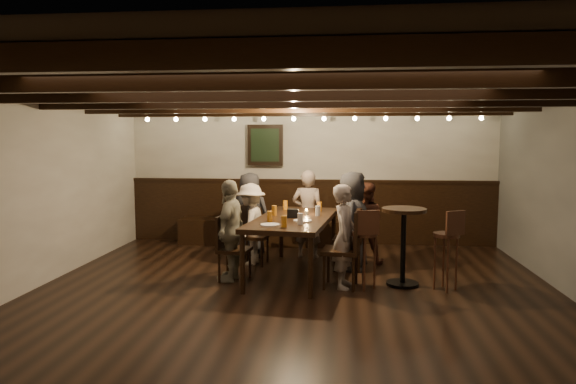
# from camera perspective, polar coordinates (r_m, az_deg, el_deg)

# --- Properties ---
(room) EXTENTS (7.00, 7.00, 7.00)m
(room) POSITION_cam_1_polar(r_m,az_deg,el_deg) (7.92, -0.08, 0.21)
(room) COLOR black
(room) RESTS_ON ground
(dining_table) EXTENTS (1.20, 2.23, 0.80)m
(dining_table) POSITION_cam_1_polar(r_m,az_deg,el_deg) (7.01, 0.64, -3.35)
(dining_table) COLOR black
(dining_table) RESTS_ON floor
(chair_left_near) EXTENTS (0.45, 0.45, 0.88)m
(chair_left_near) POSITION_cam_1_polar(r_m,az_deg,el_deg) (7.70, -3.93, -6.03)
(chair_left_near) COLOR black
(chair_left_near) RESTS_ON floor
(chair_left_far) EXTENTS (0.44, 0.44, 0.86)m
(chair_left_far) POSITION_cam_1_polar(r_m,az_deg,el_deg) (6.87, -6.09, -7.59)
(chair_left_far) COLOR black
(chair_left_far) RESTS_ON floor
(chair_right_near) EXTENTS (0.46, 0.46, 0.91)m
(chair_right_near) POSITION_cam_1_polar(r_m,az_deg,el_deg) (7.42, 6.84, -6.43)
(chair_right_near) COLOR black
(chair_right_near) RESTS_ON floor
(chair_right_far) EXTENTS (0.50, 0.50, 0.98)m
(chair_right_far) POSITION_cam_1_polar(r_m,az_deg,el_deg) (6.55, 6.04, -7.93)
(chair_right_far) COLOR black
(chair_right_far) RESTS_ON floor
(person_bench_left) EXTENTS (0.70, 0.50, 1.34)m
(person_bench_left) POSITION_cam_1_polar(r_m,az_deg,el_deg) (8.11, -4.27, -2.55)
(person_bench_left) COLOR #28272A
(person_bench_left) RESTS_ON floor
(person_bench_centre) EXTENTS (0.54, 0.39, 1.38)m
(person_bench_centre) POSITION_cam_1_polar(r_m,az_deg,el_deg) (8.03, 2.20, -2.45)
(person_bench_centre) COLOR slate
(person_bench_centre) RESTS_ON floor
(person_bench_right) EXTENTS (0.64, 0.53, 1.22)m
(person_bench_right) POSITION_cam_1_polar(r_m,az_deg,el_deg) (7.79, 8.53, -3.40)
(person_bench_right) COLOR #5B2F1F
(person_bench_right) RESTS_ON floor
(person_left_near) EXTENTS (0.54, 0.83, 1.21)m
(person_left_near) POSITION_cam_1_polar(r_m,az_deg,el_deg) (7.65, -4.17, -3.55)
(person_left_near) COLOR #B6AA9A
(person_left_near) RESTS_ON floor
(person_left_far) EXTENTS (0.42, 0.82, 1.34)m
(person_left_far) POSITION_cam_1_polar(r_m,az_deg,el_deg) (6.79, -6.38, -4.24)
(person_left_far) COLOR gray
(person_left_far) RESTS_ON floor
(person_right_near) EXTENTS (0.52, 0.73, 1.40)m
(person_right_near) POSITION_cam_1_polar(r_m,az_deg,el_deg) (7.34, 7.12, -3.22)
(person_right_near) COLOR #2A292C
(person_right_near) RESTS_ON floor
(person_right_far) EXTENTS (0.37, 0.51, 1.30)m
(person_right_far) POSITION_cam_1_polar(r_m,az_deg,el_deg) (6.47, 6.33, -4.92)
(person_right_far) COLOR gray
(person_right_far) RESTS_ON floor
(pint_a) EXTENTS (0.07, 0.07, 0.14)m
(pint_a) POSITION_cam_1_polar(r_m,az_deg,el_deg) (7.73, -0.31, -1.46)
(pint_a) COLOR #BF7219
(pint_a) RESTS_ON dining_table
(pint_b) EXTENTS (0.07, 0.07, 0.14)m
(pint_b) POSITION_cam_1_polar(r_m,az_deg,el_deg) (7.58, 3.52, -1.62)
(pint_b) COLOR #BF7219
(pint_b) RESTS_ON dining_table
(pint_c) EXTENTS (0.07, 0.07, 0.14)m
(pint_c) POSITION_cam_1_polar(r_m,az_deg,el_deg) (7.15, -1.55, -2.06)
(pint_c) COLOR #BF7219
(pint_c) RESTS_ON dining_table
(pint_d) EXTENTS (0.07, 0.07, 0.14)m
(pint_d) POSITION_cam_1_polar(r_m,az_deg,el_deg) (7.13, 3.34, -2.10)
(pint_d) COLOR silver
(pint_d) RESTS_ON dining_table
(pint_e) EXTENTS (0.07, 0.07, 0.14)m
(pint_e) POSITION_cam_1_polar(r_m,az_deg,el_deg) (6.61, -2.05, -2.74)
(pint_e) COLOR #BF7219
(pint_e) RESTS_ON dining_table
(pint_f) EXTENTS (0.07, 0.07, 0.14)m
(pint_f) POSITION_cam_1_polar(r_m,az_deg,el_deg) (6.42, 1.36, -3.00)
(pint_f) COLOR silver
(pint_f) RESTS_ON dining_table
(pint_g) EXTENTS (0.07, 0.07, 0.14)m
(pint_g) POSITION_cam_1_polar(r_m,az_deg,el_deg) (6.21, -0.45, -3.31)
(pint_g) COLOR #BF7219
(pint_g) RESTS_ON dining_table
(plate_near) EXTENTS (0.24, 0.24, 0.01)m
(plate_near) POSITION_cam_1_polar(r_m,az_deg,el_deg) (6.36, -2.01, -3.65)
(plate_near) COLOR white
(plate_near) RESTS_ON dining_table
(plate_far) EXTENTS (0.24, 0.24, 0.01)m
(plate_far) POSITION_cam_1_polar(r_m,az_deg,el_deg) (6.67, 1.61, -3.19)
(plate_far) COLOR white
(plate_far) RESTS_ON dining_table
(condiment_caddy) EXTENTS (0.15, 0.10, 0.12)m
(condiment_caddy) POSITION_cam_1_polar(r_m,az_deg,el_deg) (6.94, 0.55, -2.39)
(condiment_caddy) COLOR black
(condiment_caddy) RESTS_ON dining_table
(candle) EXTENTS (0.05, 0.05, 0.05)m
(candle) POSITION_cam_1_polar(r_m,az_deg,el_deg) (7.26, 2.06, -2.30)
(candle) COLOR beige
(candle) RESTS_ON dining_table
(high_top_table) EXTENTS (0.56, 0.56, 0.99)m
(high_top_table) POSITION_cam_1_polar(r_m,az_deg,el_deg) (6.68, 12.71, -4.67)
(high_top_table) COLOR black
(high_top_table) RESTS_ON floor
(bar_stool_left) EXTENTS (0.33, 0.35, 1.01)m
(bar_stool_left) POSITION_cam_1_polar(r_m,az_deg,el_deg) (6.50, 8.46, -7.39)
(bar_stool_left) COLOR #3D2013
(bar_stool_left) RESTS_ON floor
(bar_stool_right) EXTENTS (0.36, 0.37, 1.01)m
(bar_stool_right) POSITION_cam_1_polar(r_m,az_deg,el_deg) (6.67, 17.14, -7.25)
(bar_stool_right) COLOR #3D2013
(bar_stool_right) RESTS_ON floor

